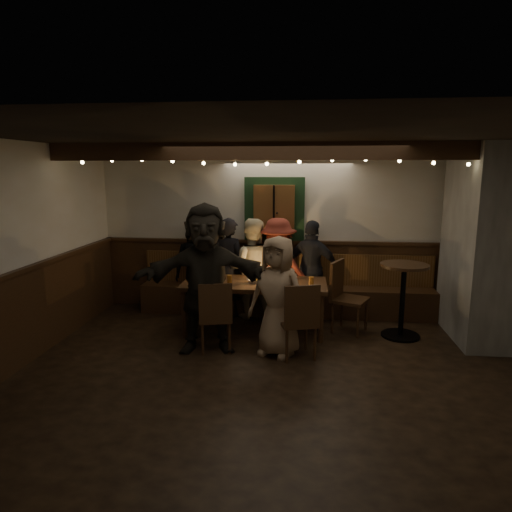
# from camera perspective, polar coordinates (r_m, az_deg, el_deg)

# --- Properties ---
(room) EXTENTS (6.02, 5.01, 2.62)m
(room) POSITION_cam_1_polar(r_m,az_deg,el_deg) (6.35, 13.12, -0.35)
(room) COLOR black
(room) RESTS_ON ground
(dining_table) EXTENTS (2.01, 0.86, 0.87)m
(dining_table) POSITION_cam_1_polar(r_m,az_deg,el_deg) (6.41, -0.22, -3.81)
(dining_table) COLOR black
(dining_table) RESTS_ON ground
(chair_near_left) EXTENTS (0.49, 0.49, 0.91)m
(chair_near_left) POSITION_cam_1_polar(r_m,az_deg,el_deg) (5.74, -5.09, -7.10)
(chair_near_left) COLOR black
(chair_near_left) RESTS_ON ground
(chair_near_right) EXTENTS (0.54, 0.54, 0.95)m
(chair_near_right) POSITION_cam_1_polar(r_m,az_deg,el_deg) (5.52, 5.44, -7.60)
(chair_near_right) COLOR black
(chair_near_right) RESTS_ON ground
(chair_end) EXTENTS (0.60, 0.60, 1.01)m
(chair_end) POSITION_cam_1_polar(r_m,az_deg,el_deg) (6.57, 10.90, -4.44)
(chair_end) COLOR black
(chair_end) RESTS_ON ground
(high_top) EXTENTS (0.64, 0.64, 1.02)m
(high_top) POSITION_cam_1_polar(r_m,az_deg,el_deg) (6.51, 17.89, -4.20)
(high_top) COLOR black
(high_top) RESTS_ON ground
(person_a) EXTENTS (0.82, 0.59, 1.57)m
(person_a) POSITION_cam_1_polar(r_m,az_deg,el_deg) (7.26, -7.24, -1.10)
(person_a) COLOR black
(person_a) RESTS_ON ground
(person_b) EXTENTS (0.66, 0.56, 1.54)m
(person_b) POSITION_cam_1_polar(r_m,az_deg,el_deg) (7.14, -3.36, -1.35)
(person_b) COLOR black
(person_b) RESTS_ON ground
(person_c) EXTENTS (0.77, 0.62, 1.54)m
(person_c) POSITION_cam_1_polar(r_m,az_deg,el_deg) (7.01, -0.56, -1.56)
(person_c) COLOR beige
(person_c) RESTS_ON ground
(person_d) EXTENTS (1.10, 0.78, 1.55)m
(person_d) POSITION_cam_1_polar(r_m,az_deg,el_deg) (7.00, 2.73, -1.56)
(person_d) COLOR maroon
(person_d) RESTS_ON ground
(person_e) EXTENTS (0.96, 0.63, 1.51)m
(person_e) POSITION_cam_1_polar(r_m,az_deg,el_deg) (7.08, 7.02, -1.65)
(person_e) COLOR black
(person_e) RESTS_ON ground
(person_f) EXTENTS (1.80, 0.82, 1.87)m
(person_f) POSITION_cam_1_polar(r_m,az_deg,el_deg) (5.72, -6.30, -2.76)
(person_f) COLOR black
(person_f) RESTS_ON ground
(person_g) EXTENTS (0.86, 0.73, 1.49)m
(person_g) POSITION_cam_1_polar(r_m,az_deg,el_deg) (5.60, 2.70, -5.05)
(person_g) COLOR #A18362
(person_g) RESTS_ON ground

